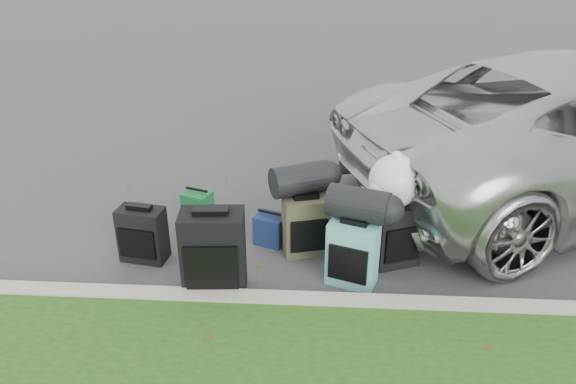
# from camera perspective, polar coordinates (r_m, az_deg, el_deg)

# --- Properties ---
(ground) EXTENTS (120.00, 120.00, 0.00)m
(ground) POSITION_cam_1_polar(r_m,az_deg,el_deg) (5.78, 0.88, -5.80)
(ground) COLOR #383535
(ground) RESTS_ON ground
(curb) EXTENTS (120.00, 0.18, 0.15)m
(curb) POSITION_cam_1_polar(r_m,az_deg,el_deg) (4.91, 0.34, -11.29)
(curb) COLOR #9E937F
(curb) RESTS_ON ground
(suitcase_small_black) EXTENTS (0.48, 0.31, 0.55)m
(suitcase_small_black) POSITION_cam_1_polar(r_m,az_deg,el_deg) (5.66, -14.54, -4.19)
(suitcase_small_black) COLOR black
(suitcase_small_black) RESTS_ON ground
(suitcase_large_black_left) EXTENTS (0.57, 0.37, 0.80)m
(suitcase_large_black_left) POSITION_cam_1_polar(r_m,az_deg,el_deg) (5.01, -7.57, -6.18)
(suitcase_large_black_left) COLOR black
(suitcase_large_black_left) RESTS_ON ground
(suitcase_olive) EXTENTS (0.50, 0.38, 0.61)m
(suitcase_olive) POSITION_cam_1_polar(r_m,az_deg,el_deg) (5.58, 1.82, -3.42)
(suitcase_olive) COLOR #383423
(suitcase_olive) RESTS_ON ground
(suitcase_teal) EXTENTS (0.50, 0.39, 0.63)m
(suitcase_teal) POSITION_cam_1_polar(r_m,az_deg,el_deg) (5.16, 6.58, -6.23)
(suitcase_teal) COLOR teal
(suitcase_teal) RESTS_ON ground
(suitcase_large_black_right) EXTENTS (0.49, 0.39, 0.64)m
(suitcase_large_black_right) POSITION_cam_1_polar(r_m,az_deg,el_deg) (5.49, 10.95, -4.28)
(suitcase_large_black_right) COLOR black
(suitcase_large_black_right) RESTS_ON ground
(tote_green) EXTENTS (0.35, 0.32, 0.33)m
(tote_green) POSITION_cam_1_polar(r_m,az_deg,el_deg) (6.31, -9.14, -1.43)
(tote_green) COLOR #16632A
(tote_green) RESTS_ON ground
(tote_navy) EXTENTS (0.36, 0.32, 0.32)m
(tote_navy) POSITION_cam_1_polar(r_m,az_deg,el_deg) (5.81, -1.80, -3.80)
(tote_navy) COLOR #15244C
(tote_navy) RESTS_ON ground
(duffel_left) EXTENTS (0.65, 0.52, 0.31)m
(duffel_left) POSITION_cam_1_polar(r_m,az_deg,el_deg) (5.46, 1.31, 1.31)
(duffel_left) COLOR black
(duffel_left) RESTS_ON suitcase_olive
(duffel_right) EXTENTS (0.61, 0.46, 0.30)m
(duffel_right) POSITION_cam_1_polar(r_m,az_deg,el_deg) (5.00, 7.17, -1.23)
(duffel_right) COLOR black
(duffel_right) RESTS_ON suitcase_teal
(trash_bag) EXTENTS (0.48, 0.48, 0.48)m
(trash_bag) POSITION_cam_1_polar(r_m,az_deg,el_deg) (5.24, 10.78, 1.10)
(trash_bag) COLOR white
(trash_bag) RESTS_ON suitcase_large_black_right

